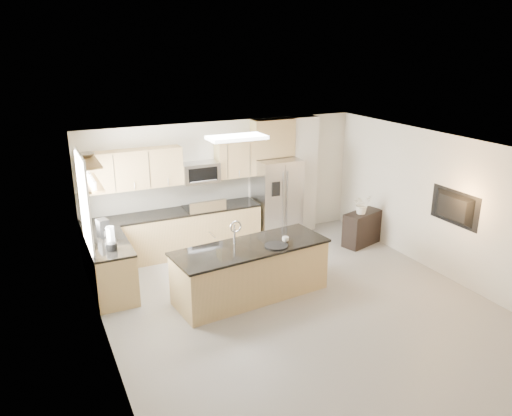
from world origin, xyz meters
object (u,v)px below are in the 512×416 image
blender (111,240)px  bowl (85,155)px  island (251,271)px  cup (285,239)px  refrigerator (277,199)px  coffee_maker (103,228)px  kettle (110,235)px  platter (276,246)px  credenza (362,228)px  flower_vase (362,199)px  television (451,208)px  microwave (200,172)px  range (204,228)px

blender → bowl: bowl is taller
island → cup: 0.79m
refrigerator → coffee_maker: refrigerator is taller
blender → coffee_maker: size_ratio=1.29×
blender → kettle: blender is taller
refrigerator → coffee_maker: (-3.75, -0.73, 0.18)m
island → kettle: size_ratio=10.84×
platter → credenza: bearing=24.9°
flower_vase → television: television is taller
cup → kettle: (-2.67, 1.28, 0.07)m
microwave → blender: 2.65m
range → microwave: bearing=90.0°
cup → kettle: kettle is taller
island → kettle: island is taller
cup → credenza: bearing=24.9°
flower_vase → refrigerator: bearing=140.5°
bowl → refrigerator: bearing=10.7°
island → platter: (0.38, -0.19, 0.46)m
microwave → television: (3.51, -3.24, -0.28)m
range → kettle: 2.34m
island → cup: (0.61, -0.08, 0.50)m
cup → platter: size_ratio=0.29×
refrigerator → television: 3.62m
kettle → range: bearing=27.1°
island → credenza: island is taller
blender → flower_vase: size_ratio=0.65×
platter → range: bearing=99.8°
refrigerator → platter: (-1.24, -2.38, 0.03)m
range → coffee_maker: bearing=-159.7°
range → microwave: microwave is taller
credenza → kettle: kettle is taller
blender → kettle: size_ratio=1.61×
kettle → television: 5.92m
range → credenza: (3.15, -1.15, -0.11)m
range → island: island is taller
refrigerator → platter: refrigerator is taller
island → cup: island is taller
refrigerator → television: bearing=-59.0°
refrigerator → platter: bearing=-117.6°
island → television: size_ratio=2.53×
range → refrigerator: 1.71m
coffee_maker → flower_vase: (5.15, -0.42, -0.04)m
range → television: television is taller
cup → platter: bearing=-154.5°
platter → cup: bearing=25.5°
flower_vase → television: bearing=-76.8°
blender → flower_vase: 5.14m
television → island: bearing=75.6°
flower_vase → blender: bearing=-177.3°
refrigerator → flower_vase: (1.40, -1.15, 0.14)m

